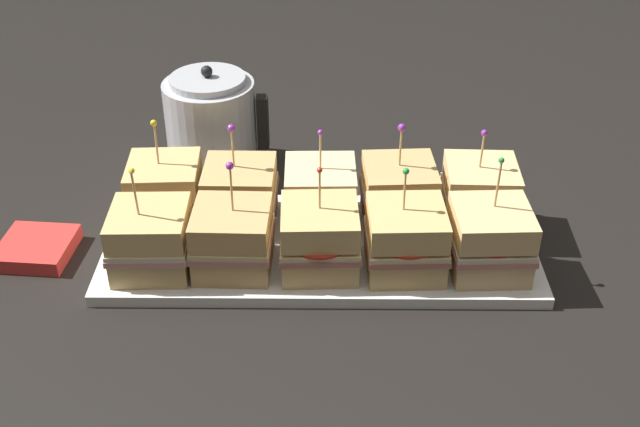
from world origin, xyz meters
TOP-DOWN VIEW (x-y plane):
  - ground_plane at (0.00, 0.00)m, footprint 6.00×6.00m
  - serving_platter at (0.00, 0.00)m, footprint 0.65×0.27m
  - sandwich_front_far_left at (-0.24, -0.06)m, footprint 0.12×0.12m
  - sandwich_front_left at (-0.13, -0.06)m, footprint 0.12×0.12m
  - sandwich_front_center at (-0.00, -0.06)m, footprint 0.12×0.12m
  - sandwich_front_right at (0.12, -0.06)m, footprint 0.12×0.12m
  - sandwich_front_far_right at (0.24, -0.06)m, footprint 0.12×0.12m
  - sandwich_back_far_left at (-0.24, 0.06)m, footprint 0.12×0.12m
  - sandwich_back_left at (-0.13, 0.06)m, footprint 0.12×0.12m
  - sandwich_back_center at (-0.00, 0.06)m, footprint 0.12×0.12m
  - sandwich_back_right at (0.12, 0.06)m, footprint 0.12×0.12m
  - sandwich_back_far_right at (0.25, 0.06)m, footprint 0.12×0.12m
  - kettle_steel at (-0.19, 0.27)m, footprint 0.18×0.16m
  - napkin_stack at (-0.43, -0.01)m, footprint 0.12×0.12m

SIDE VIEW (x-z plane):
  - ground_plane at x=0.00m, z-range 0.00..0.00m
  - serving_platter at x=0.00m, z-range 0.00..0.02m
  - napkin_stack at x=-0.43m, z-range 0.00..0.02m
  - sandwich_back_center at x=0.00m, z-range -0.01..0.15m
  - sandwich_front_far_left at x=-0.24m, z-range -0.02..0.15m
  - sandwich_front_left at x=-0.13m, z-range -0.02..0.15m
  - sandwich_back_left at x=-0.13m, z-range -0.02..0.15m
  - sandwich_front_far_right at x=0.24m, z-range -0.02..0.16m
  - sandwich_front_right at x=0.12m, z-range -0.01..0.15m
  - sandwich_front_center at x=0.00m, z-range -0.01..0.15m
  - sandwich_back_far_right at x=0.25m, z-range -0.01..0.15m
  - sandwich_back_right at x=0.12m, z-range -0.02..0.15m
  - sandwich_back_far_left at x=-0.24m, z-range -0.02..0.15m
  - kettle_steel at x=-0.19m, z-range -0.01..0.18m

